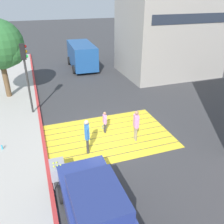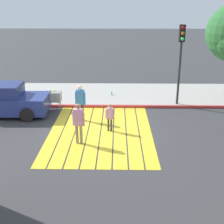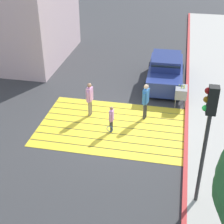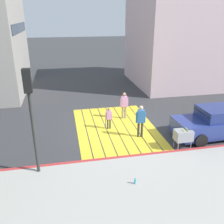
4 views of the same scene
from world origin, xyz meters
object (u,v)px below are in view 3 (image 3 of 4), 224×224
pedestrian_adult_lead (146,99)px  pedestrian_adult_trailing (90,97)px  car_parked_near_curb (165,71)px  traffic_light_corner (208,124)px  pedestrian_child_with_racket (111,118)px  tennis_ball_cart (181,92)px

pedestrian_adult_lead → pedestrian_adult_trailing: pedestrian_adult_lead is taller
car_parked_near_curb → traffic_light_corner: bearing=100.2°
pedestrian_adult_lead → traffic_light_corner: bearing=114.4°
traffic_light_corner → pedestrian_adult_trailing: 7.02m
traffic_light_corner → pedestrian_child_with_racket: traffic_light_corner is taller
car_parked_near_curb → pedestrian_child_with_racket: car_parked_near_curb is taller
car_parked_near_curb → pedestrian_child_with_racket: 5.63m
pedestrian_adult_lead → pedestrian_child_with_racket: 1.93m
traffic_light_corner → tennis_ball_cart: bearing=-84.1°
traffic_light_corner → pedestrian_adult_lead: (2.24, -4.93, -2.04)m
car_parked_near_curb → pedestrian_adult_trailing: 5.20m
tennis_ball_cart → pedestrian_child_with_racket: size_ratio=0.82×
tennis_ball_cart → pedestrian_child_with_racket: (2.84, 3.00, -0.01)m
tennis_ball_cart → pedestrian_child_with_racket: bearing=46.6°
tennis_ball_cart → pedestrian_adult_lead: pedestrian_adult_lead is taller
car_parked_near_curb → tennis_ball_cart: size_ratio=4.26×
car_parked_near_curb → pedestrian_child_with_racket: (1.94, 5.28, -0.04)m
car_parked_near_curb → tennis_ball_cart: car_parked_near_curb is taller
pedestrian_adult_trailing → tennis_ball_cart: bearing=-156.0°
car_parked_near_curb → traffic_light_corner: traffic_light_corner is taller
pedestrian_adult_trailing → pedestrian_child_with_racket: 1.74m
car_parked_near_curb → traffic_light_corner: (-1.58, 8.81, 2.30)m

